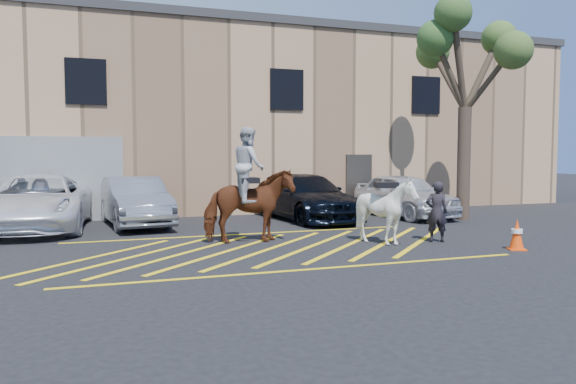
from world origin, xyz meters
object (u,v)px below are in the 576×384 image
object	(u,v)px
car_white_suv	(404,195)
mounted_bay	(249,196)
saddled_white	(386,211)
tree	(466,50)
car_silver_sedan	(135,201)
handler	(437,212)
car_white_pickup	(38,202)
car_blue_suv	(306,197)
traffic_cone	(517,234)

from	to	relation	value
car_white_suv	mounted_bay	xyz separation A→B (m)	(-6.74, -3.70, 0.40)
saddled_white	tree	xyz separation A→B (m)	(5.07, 3.72, 4.86)
saddled_white	car_silver_sedan	bearing A→B (deg)	134.08
handler	mounted_bay	bearing A→B (deg)	2.70
handler	saddled_white	world-z (taller)	saddled_white
car_white_pickup	car_blue_suv	size ratio (longest dim) A/B	1.11
car_silver_sedan	car_white_suv	xyz separation A→B (m)	(9.17, -0.69, 0.02)
car_silver_sedan	saddled_white	world-z (taller)	saddled_white
car_white_pickup	handler	bearing A→B (deg)	-25.93
car_white_suv	handler	xyz separation A→B (m)	(-2.21, -5.17, -0.00)
traffic_cone	car_blue_suv	bearing A→B (deg)	108.82
saddled_white	traffic_cone	bearing A→B (deg)	-34.94
car_white_pickup	car_blue_suv	xyz separation A→B (m)	(8.36, -0.22, -0.05)
car_blue_suv	tree	distance (m)	7.26
car_blue_suv	handler	distance (m)	5.74
tree	car_silver_sedan	bearing A→B (deg)	169.21
mounted_bay	car_blue_suv	bearing A→B (deg)	52.38
car_silver_sedan	handler	xyz separation A→B (m)	(6.97, -5.85, 0.01)
mounted_bay	car_white_pickup	bearing A→B (deg)	140.13
traffic_cone	car_silver_sedan	bearing A→B (deg)	137.09
car_silver_sedan	car_blue_suv	xyz separation A→B (m)	(5.60, -0.28, 0.00)
tree	car_blue_suv	bearing A→B (deg)	160.86
mounted_bay	car_silver_sedan	bearing A→B (deg)	118.98
saddled_white	tree	world-z (taller)	tree
tree	traffic_cone	bearing A→B (deg)	-115.35
car_silver_sedan	car_white_pickup	bearing A→B (deg)	175.46
mounted_bay	saddled_white	world-z (taller)	mounted_bay
car_blue_suv	car_white_suv	bearing A→B (deg)	-11.75
car_silver_sedan	car_white_suv	bearing A→B (deg)	-9.92
car_blue_suv	saddled_white	size ratio (longest dim) A/B	2.81
handler	tree	bearing A→B (deg)	-113.21
car_white_pickup	car_blue_suv	bearing A→B (deg)	3.35
car_white_suv	saddled_white	size ratio (longest dim) A/B	2.43
traffic_cone	tree	distance (m)	8.05
car_white_pickup	saddled_white	xyz separation A→B (m)	(8.33, -5.69, 0.02)
saddled_white	tree	bearing A→B (deg)	36.25
car_blue_suv	mounted_bay	bearing A→B (deg)	-132.83
car_white_suv	handler	bearing A→B (deg)	-117.65
mounted_bay	tree	xyz separation A→B (m)	(8.21, 2.36, 4.52)
car_silver_sedan	mounted_bay	distance (m)	5.03
car_white_pickup	handler	world-z (taller)	car_white_pickup
car_white_suv	tree	bearing A→B (deg)	-46.94
car_blue_suv	saddled_white	bearing A→B (deg)	-95.54
car_silver_sedan	mounted_bay	world-z (taller)	mounted_bay
tree	mounted_bay	bearing A→B (deg)	-163.96
car_white_pickup	car_white_suv	size ratio (longest dim) A/B	1.29
car_white_pickup	saddled_white	world-z (taller)	saddled_white
traffic_cone	tree	xyz separation A→B (m)	(2.59, 5.46, 5.33)
traffic_cone	tree	size ratio (longest dim) A/B	0.10
traffic_cone	tree	bearing A→B (deg)	64.65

